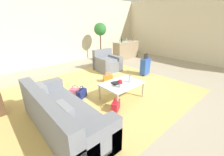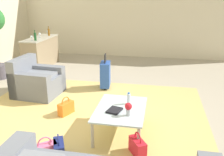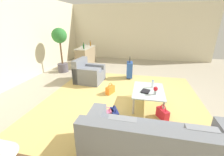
{
  "view_description": "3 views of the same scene",
  "coord_description": "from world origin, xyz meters",
  "px_view_note": "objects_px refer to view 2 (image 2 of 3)",
  "views": [
    {
      "loc": [
        -3.05,
        -3.03,
        2.01
      ],
      "look_at": [
        -0.68,
        -0.42,
        0.64
      ],
      "focal_mm": 24.0,
      "sensor_mm": 36.0,
      "label": 1
    },
    {
      "loc": [
        -4.0,
        -1.06,
        2.18
      ],
      "look_at": [
        -0.17,
        -0.31,
        0.88
      ],
      "focal_mm": 40.0,
      "sensor_mm": 36.0,
      "label": 2
    },
    {
      "loc": [
        -4.05,
        -0.31,
        2.09
      ],
      "look_at": [
        -1.0,
        0.34,
        0.93
      ],
      "focal_mm": 24.0,
      "sensor_mm": 36.0,
      "label": 3
    }
  ],
  "objects_px": {
    "water_bottle": "(129,99)",
    "bar_console": "(41,52)",
    "wine_glass_left_of_centre": "(39,34)",
    "handbag_navy": "(59,149)",
    "coffee_table_book": "(114,110)",
    "wine_glass_right_of_centre": "(47,32)",
    "suitcase_blue": "(105,74)",
    "armchair": "(36,82)",
    "wine_bottle_amber": "(49,32)",
    "coffee_table": "(121,111)",
    "wine_glass_leftmost": "(32,37)",
    "wine_bottle_green": "(35,36)",
    "flower_vase": "(128,108)",
    "handbag_red": "(138,147)",
    "handbag_orange": "(66,108)",
    "handbag_pink": "(45,151)"
  },
  "relations": [
    {
      "from": "water_bottle",
      "to": "coffee_table",
      "type": "bearing_deg",
      "value": 153.43
    },
    {
      "from": "wine_glass_leftmost",
      "to": "wine_glass_left_of_centre",
      "type": "distance_m",
      "value": 0.53
    },
    {
      "from": "suitcase_blue",
      "to": "coffee_table_book",
      "type": "bearing_deg",
      "value": -163.7
    },
    {
      "from": "flower_vase",
      "to": "bar_console",
      "type": "xyz_separation_m",
      "value": [
        3.72,
        3.25,
        -0.1
      ]
    },
    {
      "from": "flower_vase",
      "to": "handbag_navy",
      "type": "bearing_deg",
      "value": 123.14
    },
    {
      "from": "handbag_pink",
      "to": "coffee_table",
      "type": "bearing_deg",
      "value": -45.36
    },
    {
      "from": "handbag_navy",
      "to": "coffee_table",
      "type": "bearing_deg",
      "value": -42.77
    },
    {
      "from": "bar_console",
      "to": "handbag_navy",
      "type": "distance_m",
      "value": 4.92
    },
    {
      "from": "wine_bottle_green",
      "to": "handbag_red",
      "type": "xyz_separation_m",
      "value": [
        -3.57,
        -3.33,
        -0.91
      ]
    },
    {
      "from": "suitcase_blue",
      "to": "wine_bottle_amber",
      "type": "bearing_deg",
      "value": 49.7
    },
    {
      "from": "handbag_pink",
      "to": "wine_bottle_amber",
      "type": "bearing_deg",
      "value": 23.37
    },
    {
      "from": "suitcase_blue",
      "to": "handbag_navy",
      "type": "height_order",
      "value": "suitcase_blue"
    },
    {
      "from": "coffee_table_book",
      "to": "wine_glass_right_of_centre",
      "type": "xyz_separation_m",
      "value": [
        4.15,
        3.0,
        0.56
      ]
    },
    {
      "from": "coffee_table_book",
      "to": "bar_console",
      "type": "distance_m",
      "value": 4.71
    },
    {
      "from": "coffee_table",
      "to": "handbag_orange",
      "type": "bearing_deg",
      "value": 67.03
    },
    {
      "from": "armchair",
      "to": "suitcase_blue",
      "type": "bearing_deg",
      "value": -64.68
    },
    {
      "from": "wine_glass_right_of_centre",
      "to": "wine_bottle_green",
      "type": "height_order",
      "value": "wine_bottle_green"
    },
    {
      "from": "wine_glass_left_of_centre",
      "to": "handbag_pink",
      "type": "distance_m",
      "value": 4.99
    },
    {
      "from": "wine_glass_left_of_centre",
      "to": "handbag_navy",
      "type": "relative_size",
      "value": 0.43
    },
    {
      "from": "coffee_table",
      "to": "wine_bottle_green",
      "type": "bearing_deg",
      "value": 44.67
    },
    {
      "from": "wine_bottle_amber",
      "to": "coffee_table",
      "type": "bearing_deg",
      "value": -142.8
    },
    {
      "from": "coffee_table_book",
      "to": "handbag_navy",
      "type": "distance_m",
      "value": 1.01
    },
    {
      "from": "water_bottle",
      "to": "bar_console",
      "type": "bearing_deg",
      "value": 44.12
    },
    {
      "from": "bar_console",
      "to": "wine_bottle_green",
      "type": "distance_m",
      "value": 0.74
    },
    {
      "from": "flower_vase",
      "to": "wine_bottle_amber",
      "type": "xyz_separation_m",
      "value": [
        4.17,
        3.15,
        0.46
      ]
    },
    {
      "from": "wine_glass_right_of_centre",
      "to": "coffee_table_book",
      "type": "bearing_deg",
      "value": -144.13
    },
    {
      "from": "water_bottle",
      "to": "wine_glass_left_of_centre",
      "type": "height_order",
      "value": "wine_glass_left_of_centre"
    },
    {
      "from": "armchair",
      "to": "handbag_navy",
      "type": "distance_m",
      "value": 2.55
    },
    {
      "from": "suitcase_blue",
      "to": "handbag_red",
      "type": "height_order",
      "value": "suitcase_blue"
    },
    {
      "from": "handbag_red",
      "to": "handbag_navy",
      "type": "bearing_deg",
      "value": 103.89
    },
    {
      "from": "handbag_red",
      "to": "handbag_pink",
      "type": "bearing_deg",
      "value": 106.05
    },
    {
      "from": "handbag_navy",
      "to": "handbag_orange",
      "type": "distance_m",
      "value": 1.34
    },
    {
      "from": "water_bottle",
      "to": "wine_bottle_amber",
      "type": "bearing_deg",
      "value": 39.56
    },
    {
      "from": "handbag_red",
      "to": "coffee_table_book",
      "type": "bearing_deg",
      "value": 44.74
    },
    {
      "from": "water_bottle",
      "to": "wine_bottle_green",
      "type": "relative_size",
      "value": 0.68
    },
    {
      "from": "wine_glass_leftmost",
      "to": "wine_bottle_green",
      "type": "relative_size",
      "value": 0.51
    },
    {
      "from": "bar_console",
      "to": "handbag_red",
      "type": "relative_size",
      "value": 4.34
    },
    {
      "from": "handbag_navy",
      "to": "wine_glass_leftmost",
      "type": "bearing_deg",
      "value": 31.75
    },
    {
      "from": "handbag_red",
      "to": "handbag_orange",
      "type": "bearing_deg",
      "value": 55.24
    },
    {
      "from": "flower_vase",
      "to": "handbag_pink",
      "type": "relative_size",
      "value": 0.57
    },
    {
      "from": "coffee_table_book",
      "to": "handbag_navy",
      "type": "xyz_separation_m",
      "value": [
        -0.68,
        0.66,
        -0.33
      ]
    },
    {
      "from": "wine_glass_right_of_centre",
      "to": "handbag_red",
      "type": "relative_size",
      "value": 0.43
    },
    {
      "from": "water_bottle",
      "to": "wine_bottle_green",
      "type": "bearing_deg",
      "value": 47.57
    },
    {
      "from": "flower_vase",
      "to": "handbag_red",
      "type": "height_order",
      "value": "flower_vase"
    },
    {
      "from": "wine_glass_right_of_centre",
      "to": "wine_glass_left_of_centre",
      "type": "bearing_deg",
      "value": 178.42
    },
    {
      "from": "bar_console",
      "to": "wine_bottle_green",
      "type": "relative_size",
      "value": 5.18
    },
    {
      "from": "wine_bottle_amber",
      "to": "handbag_red",
      "type": "bearing_deg",
      "value": -143.41
    },
    {
      "from": "wine_glass_leftmost",
      "to": "suitcase_blue",
      "type": "xyz_separation_m",
      "value": [
        -0.97,
        -2.38,
        -0.67
      ]
    },
    {
      "from": "water_bottle",
      "to": "wine_glass_right_of_centre",
      "type": "xyz_separation_m",
      "value": [
        3.83,
        3.18,
        0.48
      ]
    },
    {
      "from": "wine_bottle_amber",
      "to": "suitcase_blue",
      "type": "relative_size",
      "value": 0.35
    }
  ]
}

